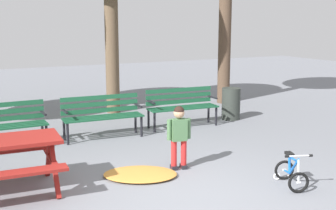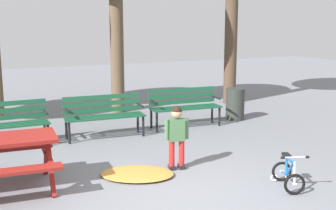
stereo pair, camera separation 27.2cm
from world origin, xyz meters
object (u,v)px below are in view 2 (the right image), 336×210
(child_standing, at_px, (177,132))
(kids_bicycle, at_px, (288,174))
(park_bench_far_left, at_px, (4,121))
(trash_bin, at_px, (235,104))
(park_bench_right, at_px, (184,104))
(park_bench_left, at_px, (104,112))

(child_standing, distance_m, kids_bicycle, 1.80)
(park_bench_far_left, xyz_separation_m, trash_bin, (5.21, 0.09, -0.13))
(park_bench_right, relative_size, child_standing, 1.59)
(park_bench_far_left, xyz_separation_m, park_bench_left, (1.91, -0.08, 0.00))
(park_bench_right, xyz_separation_m, kids_bicycle, (-0.41, -3.90, -0.31))
(trash_bin, bearing_deg, child_standing, -138.25)
(park_bench_left, height_order, park_bench_right, same)
(park_bench_far_left, relative_size, child_standing, 1.56)
(park_bench_left, relative_size, trash_bin, 2.15)
(park_bench_left, height_order, kids_bicycle, park_bench_left)
(park_bench_left, bearing_deg, kids_bicycle, -68.50)
(park_bench_far_left, height_order, child_standing, child_standing)
(park_bench_left, distance_m, child_standing, 2.43)
(park_bench_left, height_order, trash_bin, park_bench_left)
(kids_bicycle, bearing_deg, child_standing, 127.04)
(trash_bin, bearing_deg, park_bench_far_left, -179.05)
(kids_bicycle, bearing_deg, trash_bin, 65.43)
(park_bench_left, distance_m, trash_bin, 3.32)
(kids_bicycle, xyz_separation_m, trash_bin, (1.81, 3.97, 0.18))
(kids_bicycle, bearing_deg, park_bench_right, 84.06)
(park_bench_left, relative_size, park_bench_right, 1.00)
(park_bench_left, bearing_deg, trash_bin, 2.94)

